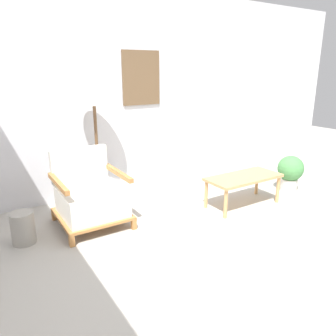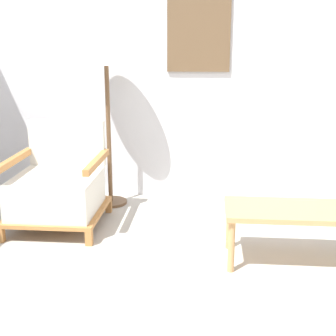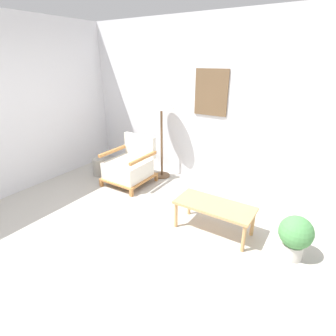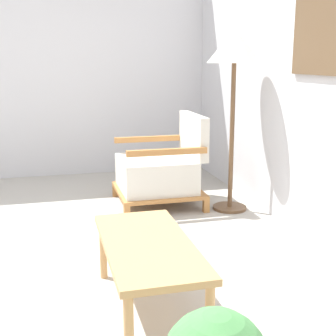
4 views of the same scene
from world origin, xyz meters
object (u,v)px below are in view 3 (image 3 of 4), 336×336
object	(u,v)px
floor_lamp	(161,105)
potted_plant	(295,235)
coffee_table	(214,208)
vase	(99,167)
armchair	(130,166)

from	to	relation	value
floor_lamp	potted_plant	world-z (taller)	floor_lamp
coffee_table	potted_plant	bearing A→B (deg)	1.48
floor_lamp	vase	world-z (taller)	floor_lamp
armchair	vase	distance (m)	0.74
potted_plant	vase	bearing A→B (deg)	172.86
coffee_table	armchair	bearing A→B (deg)	164.26
armchair	coffee_table	distance (m)	1.88
armchair	potted_plant	bearing A→B (deg)	-10.04
potted_plant	armchair	bearing A→B (deg)	169.96
armchair	floor_lamp	bearing A→B (deg)	60.92
armchair	potted_plant	size ratio (longest dim) A/B	1.59
coffee_table	vase	distance (m)	2.57
floor_lamp	coffee_table	distance (m)	2.09
vase	coffee_table	bearing A→B (deg)	-10.27
potted_plant	coffee_table	bearing A→B (deg)	-178.52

